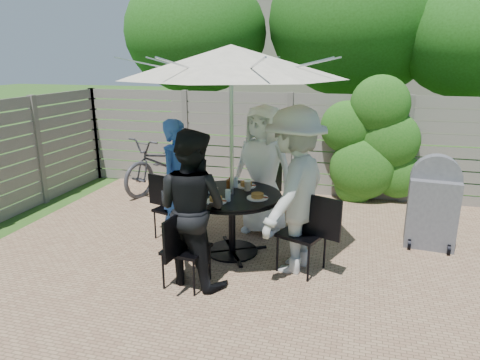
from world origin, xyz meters
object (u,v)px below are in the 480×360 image
(plate_back, at_px, (246,185))
(bbq_grill, at_px, (432,206))
(chair_left, at_px, (173,220))
(patio_table, at_px, (232,212))
(umbrella, at_px, (231,62))
(person_back, at_px, (263,170))
(plate_right, at_px, (257,196))
(plate_front, at_px, (216,200))
(glass_front, at_px, (228,195))
(person_right, at_px, (294,191))
(glass_back, at_px, (235,182))
(chair_back, at_px, (266,211))
(glass_left, at_px, (210,187))
(chair_front, at_px, (186,264))
(plate_left, at_px, (208,188))
(coffee_cup, at_px, (248,186))
(person_front, at_px, (192,209))
(chair_right, at_px, (303,249))
(syrup_jug, at_px, (230,186))
(person_left, at_px, (179,182))
(bicycle, at_px, (166,163))

(plate_back, bearing_deg, bbq_grill, 13.39)
(chair_left, bearing_deg, patio_table, 1.28)
(patio_table, distance_m, umbrella, 1.83)
(person_back, distance_m, plate_right, 0.91)
(plate_back, bearing_deg, patio_table, -105.24)
(plate_front, bearing_deg, glass_front, 28.51)
(person_right, xyz_separation_m, glass_back, (-0.83, 0.50, -0.09))
(patio_table, xyz_separation_m, chair_back, (0.25, 0.93, -0.29))
(glass_back, distance_m, glass_left, 0.40)
(person_back, height_order, chair_front, person_back)
(chair_front, distance_m, plate_left, 1.17)
(person_back, distance_m, coffee_cup, 0.62)
(chair_back, bearing_deg, umbrella, 3.08)
(person_right, bearing_deg, plate_right, -90.00)
(person_front, xyz_separation_m, plate_right, (0.57, 0.71, -0.04))
(bbq_grill, bearing_deg, plate_right, -149.10)
(umbrella, bearing_deg, chair_left, 164.74)
(umbrella, distance_m, bbq_grill, 3.21)
(plate_back, xyz_separation_m, glass_left, (-0.37, -0.38, 0.05))
(chair_right, height_order, plate_left, chair_right)
(umbrella, height_order, plate_left, umbrella)
(patio_table, bearing_deg, plate_back, 74.76)
(patio_table, bearing_deg, chair_back, 74.71)
(plate_right, bearing_deg, coffee_cup, 124.53)
(person_front, bearing_deg, coffee_cup, -95.44)
(person_right, distance_m, plate_back, 0.92)
(syrup_jug, distance_m, coffee_cup, 0.23)
(person_front, distance_m, coffee_cup, 1.05)
(umbrella, relative_size, chair_front, 3.62)
(patio_table, height_order, coffee_cup, coffee_cup)
(chair_front, xyz_separation_m, glass_back, (0.22, 1.21, 0.61))
(person_left, xyz_separation_m, bicycle, (-1.18, 2.11, -0.31))
(umbrella, bearing_deg, patio_table, 0.00)
(patio_table, xyz_separation_m, syrup_jug, (-0.04, 0.06, 0.32))
(person_left, bearing_deg, plate_left, -90.00)
(person_front, xyz_separation_m, bbq_grill, (2.69, 1.71, -0.30))
(chair_back, height_order, person_front, person_front)
(patio_table, xyz_separation_m, plate_right, (0.35, -0.09, 0.27))
(bicycle, bearing_deg, patio_table, -30.80)
(chair_right, bearing_deg, plate_right, 6.30)
(person_back, relative_size, coffee_cup, 15.32)
(chair_right, relative_size, syrup_jug, 6.08)
(glass_back, bearing_deg, umbrella, -83.24)
(syrup_jug, bearing_deg, plate_left, 174.23)
(glass_back, bearing_deg, plate_left, -149.73)
(chair_left, height_order, glass_back, glass_back)
(glass_left, distance_m, glass_front, 0.40)
(chair_left, relative_size, chair_right, 0.90)
(chair_back, bearing_deg, plate_left, -17.37)
(glass_left, bearing_deg, plate_front, -59.73)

